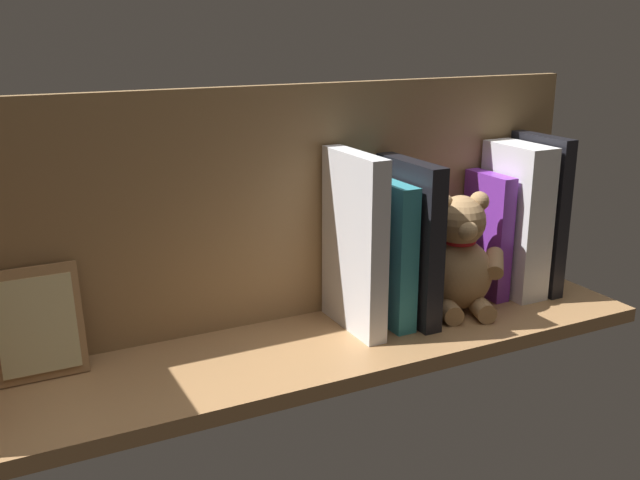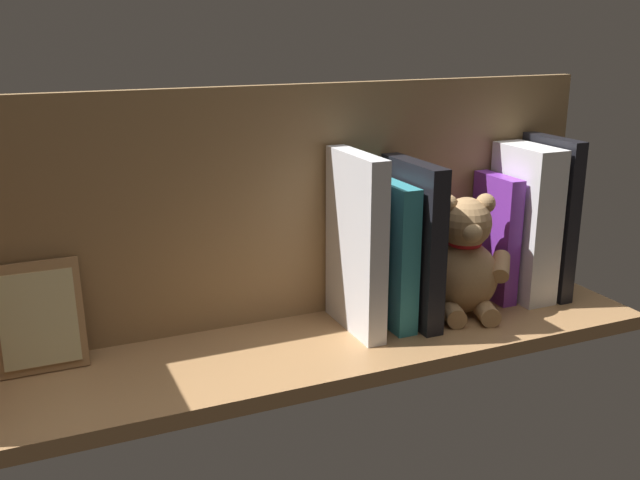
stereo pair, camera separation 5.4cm
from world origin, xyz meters
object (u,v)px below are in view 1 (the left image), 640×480
Objects in this scene: book_0 at (537,213)px; dictionary_thick_white at (515,220)px; picture_frame_leaning at (37,324)px; teddy_bear at (459,259)px.

book_0 is 4.58cm from dictionary_thick_white.
dictionary_thick_white is 1.74× the size of picture_frame_leaning.
dictionary_thick_white is (4.54, -0.11, -0.56)cm from book_0.
book_0 is at bearing 177.24° from picture_frame_leaning.
dictionary_thick_white is 13.81cm from teddy_bear.
book_0 is 1.81× the size of picture_frame_leaning.
teddy_bear is at bearing 174.43° from picture_frame_leaning.
teddy_bear is at bearing 7.21° from book_0.
teddy_bear reaches higher than picture_frame_leaning.
dictionary_thick_white is 1.33× the size of teddy_bear.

